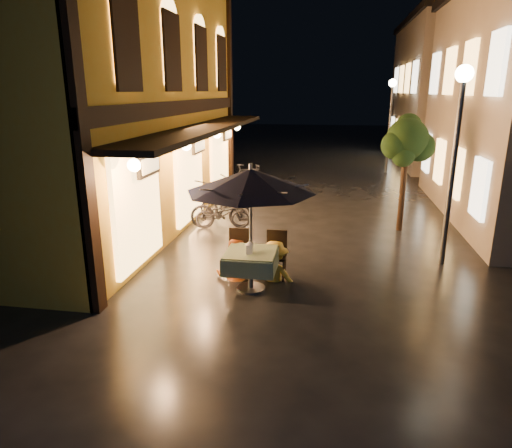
% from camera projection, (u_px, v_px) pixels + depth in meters
% --- Properties ---
extents(ground, '(90.00, 90.00, 0.00)m').
position_uv_depth(ground, '(301.00, 291.00, 8.79)').
color(ground, black).
rests_on(ground, ground).
extents(west_building, '(5.90, 11.40, 7.40)m').
position_uv_depth(west_building, '(105.00, 91.00, 12.44)').
color(west_building, gold).
rests_on(west_building, ground).
extents(east_building_far, '(7.30, 10.30, 7.30)m').
position_uv_depth(east_building_far, '(473.00, 92.00, 23.61)').
color(east_building_far, '#A39184').
rests_on(east_building_far, ground).
extents(street_tree, '(1.43, 1.20, 3.15)m').
position_uv_depth(street_tree, '(407.00, 142.00, 12.00)').
color(street_tree, black).
rests_on(street_tree, ground).
extents(streetlamp_near, '(0.36, 0.36, 4.23)m').
position_uv_depth(streetlamp_near, '(457.00, 131.00, 9.39)').
color(streetlamp_near, '#59595E').
rests_on(streetlamp_near, ground).
extents(streetlamp_far, '(0.36, 0.36, 4.23)m').
position_uv_depth(streetlamp_far, '(391.00, 109.00, 20.74)').
color(streetlamp_far, '#59595E').
rests_on(streetlamp_far, ground).
extents(cafe_table, '(0.99, 0.99, 0.78)m').
position_uv_depth(cafe_table, '(251.00, 261.00, 8.74)').
color(cafe_table, '#59595E').
rests_on(cafe_table, ground).
extents(patio_umbrella, '(2.42, 2.42, 2.46)m').
position_uv_depth(patio_umbrella, '(251.00, 181.00, 8.30)').
color(patio_umbrella, '#59595E').
rests_on(patio_umbrella, ground).
extents(cafe_chair_left, '(0.42, 0.42, 0.97)m').
position_uv_depth(cafe_chair_left, '(238.00, 249.00, 9.52)').
color(cafe_chair_left, black).
rests_on(cafe_chair_left, ground).
extents(cafe_chair_right, '(0.42, 0.42, 0.97)m').
position_uv_depth(cafe_chair_right, '(276.00, 252.00, 9.39)').
color(cafe_chair_right, black).
rests_on(cafe_chair_right, ground).
extents(table_lantern, '(0.16, 0.16, 0.25)m').
position_uv_depth(table_lantern, '(250.00, 247.00, 8.52)').
color(table_lantern, white).
rests_on(table_lantern, cafe_table).
extents(person_orange, '(0.83, 0.67, 1.60)m').
position_uv_depth(person_orange, '(234.00, 240.00, 9.28)').
color(person_orange, '#D1611D').
rests_on(person_orange, ground).
extents(person_yellow, '(1.08, 0.69, 1.58)m').
position_uv_depth(person_yellow, '(275.00, 242.00, 9.17)').
color(person_yellow, yellow).
rests_on(person_yellow, ground).
extents(bicycle_0, '(1.58, 0.76, 0.80)m').
position_uv_depth(bicycle_0, '(223.00, 214.00, 12.73)').
color(bicycle_0, black).
rests_on(bicycle_0, ground).
extents(bicycle_1, '(1.81, 0.89, 1.05)m').
position_uv_depth(bicycle_1, '(222.00, 210.00, 12.73)').
color(bicycle_1, black).
rests_on(bicycle_1, ground).
extents(bicycle_2, '(1.64, 0.64, 0.85)m').
position_uv_depth(bicycle_2, '(226.00, 205.00, 13.66)').
color(bicycle_2, black).
rests_on(bicycle_2, ground).
extents(bicycle_3, '(1.51, 0.56, 0.89)m').
position_uv_depth(bicycle_3, '(240.00, 189.00, 15.80)').
color(bicycle_3, black).
rests_on(bicycle_3, ground).
extents(bicycle_4, '(1.82, 0.86, 0.92)m').
position_uv_depth(bicycle_4, '(244.00, 189.00, 15.75)').
color(bicycle_4, black).
rests_on(bicycle_4, ground).
extents(bicycle_5, '(1.89, 1.18, 1.10)m').
position_uv_depth(bicycle_5, '(248.00, 179.00, 17.09)').
color(bicycle_5, black).
rests_on(bicycle_5, ground).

